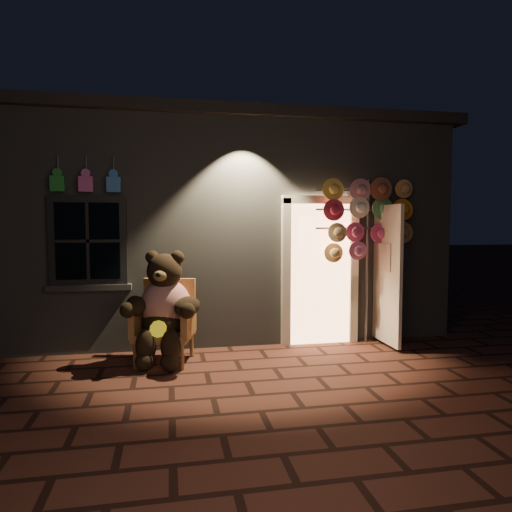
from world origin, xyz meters
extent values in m
plane|color=#4D271D|center=(0.00, 0.00, 0.00)|extent=(60.00, 60.00, 0.00)
cube|color=slate|center=(0.00, 4.00, 1.65)|extent=(7.00, 5.00, 3.30)
cube|color=black|center=(0.00, 4.00, 3.38)|extent=(7.30, 5.30, 0.16)
cube|color=black|center=(-1.90, 1.46, 1.55)|extent=(1.00, 0.10, 1.20)
cube|color=black|center=(-1.90, 1.43, 1.55)|extent=(0.82, 0.06, 1.02)
cube|color=slate|center=(-1.90, 1.46, 0.92)|extent=(1.10, 0.14, 0.08)
cube|color=#F8AB6F|center=(1.35, 1.48, 1.05)|extent=(0.92, 0.10, 2.10)
cube|color=beige|center=(0.83, 1.44, 1.05)|extent=(0.12, 0.12, 2.20)
cube|color=beige|center=(1.87, 1.44, 1.05)|extent=(0.12, 0.12, 2.20)
cube|color=beige|center=(1.35, 1.44, 2.13)|extent=(1.16, 0.12, 0.12)
cube|color=beige|center=(2.25, 1.10, 1.05)|extent=(0.05, 0.80, 2.00)
cube|color=#227F2D|center=(-2.25, 1.38, 2.30)|extent=(0.18, 0.07, 0.20)
cylinder|color=#59595E|center=(-2.25, 1.44, 2.55)|extent=(0.02, 0.02, 0.25)
cube|color=#C5519C|center=(-1.90, 1.38, 2.30)|extent=(0.18, 0.07, 0.20)
cylinder|color=#59595E|center=(-1.90, 1.44, 2.55)|extent=(0.02, 0.02, 0.25)
cube|color=#356BBB|center=(-1.55, 1.38, 2.30)|extent=(0.18, 0.07, 0.20)
cylinder|color=#59595E|center=(-1.55, 1.44, 2.55)|extent=(0.02, 0.02, 0.25)
cube|color=#A4703F|center=(-0.91, 0.91, 0.36)|extent=(0.83, 0.79, 0.10)
cube|color=#A4703F|center=(-0.84, 1.19, 0.71)|extent=(0.69, 0.25, 0.69)
cube|color=#A4703F|center=(-1.23, 0.97, 0.56)|extent=(0.23, 0.59, 0.39)
cube|color=#A4703F|center=(-0.60, 0.81, 0.56)|extent=(0.23, 0.59, 0.39)
cylinder|color=#A4703F|center=(-1.27, 0.72, 0.16)|extent=(0.05, 0.05, 0.31)
cylinder|color=#A4703F|center=(-0.70, 0.57, 0.16)|extent=(0.05, 0.05, 0.31)
cylinder|color=#A4703F|center=(-1.13, 1.25, 0.16)|extent=(0.05, 0.05, 0.31)
cylinder|color=#A4703F|center=(-0.56, 1.10, 0.16)|extent=(0.05, 0.05, 0.31)
ellipsoid|color=#AD1C12|center=(-0.89, 0.95, 0.73)|extent=(0.77, 0.67, 0.69)
ellipsoid|color=black|center=(-0.91, 0.88, 0.53)|extent=(0.64, 0.58, 0.32)
sphere|color=black|center=(-0.90, 0.91, 1.18)|extent=(0.54, 0.54, 0.44)
sphere|color=black|center=(-1.05, 0.97, 1.36)|extent=(0.17, 0.17, 0.17)
sphere|color=black|center=(-0.74, 0.89, 1.36)|extent=(0.17, 0.17, 0.17)
ellipsoid|color=olive|center=(-0.95, 0.71, 1.14)|extent=(0.20, 0.16, 0.14)
ellipsoid|color=black|center=(-1.26, 0.83, 0.76)|extent=(0.29, 0.47, 0.25)
ellipsoid|color=black|center=(-0.63, 0.66, 0.76)|extent=(0.46, 0.51, 0.25)
ellipsoid|color=black|center=(-1.13, 0.64, 0.30)|extent=(0.25, 0.25, 0.42)
ellipsoid|color=black|center=(-0.83, 0.56, 0.30)|extent=(0.25, 0.25, 0.42)
sphere|color=black|center=(-1.15, 0.58, 0.12)|extent=(0.23, 0.23, 0.23)
sphere|color=black|center=(-0.85, 0.50, 0.12)|extent=(0.23, 0.23, 0.23)
cylinder|color=yellow|center=(-0.98, 0.60, 0.51)|extent=(0.23, 0.14, 0.20)
cylinder|color=#59595E|center=(2.06, 1.38, 1.22)|extent=(0.04, 0.04, 2.44)
cylinder|color=#59595E|center=(1.79, 1.36, 2.26)|extent=(1.08, 0.03, 0.03)
cylinder|color=#59595E|center=(1.79, 1.36, 1.99)|extent=(1.08, 0.03, 0.03)
cylinder|color=#59595E|center=(1.79, 1.36, 1.72)|extent=(1.08, 0.03, 0.03)
cylinder|color=#F0C84E|center=(1.50, 1.30, 2.30)|extent=(0.31, 0.11, 0.31)
cylinder|color=#CB7E8D|center=(1.86, 1.27, 2.30)|extent=(0.31, 0.11, 0.31)
cylinder|color=brown|center=(2.22, 1.24, 2.30)|extent=(0.31, 0.11, 0.31)
cylinder|color=#DA9254|center=(2.58, 1.30, 2.30)|extent=(0.31, 0.11, 0.31)
cylinder|color=#CB2C49|center=(1.50, 1.27, 1.99)|extent=(0.31, 0.11, 0.31)
cylinder|color=white|center=(1.86, 1.24, 1.99)|extent=(0.31, 0.11, 0.31)
cylinder|color=#579259|center=(2.22, 1.30, 1.99)|extent=(0.31, 0.11, 0.31)
cylinder|color=orange|center=(2.58, 1.27, 1.99)|extent=(0.31, 0.11, 0.31)
cylinder|color=tan|center=(1.50, 1.24, 1.67)|extent=(0.31, 0.11, 0.31)
cylinder|color=#C1477F|center=(1.86, 1.30, 1.67)|extent=(0.31, 0.11, 0.31)
cylinder|color=#D0467E|center=(2.22, 1.27, 1.67)|extent=(0.31, 0.11, 0.31)
cylinder|color=#AC7847|center=(2.58, 1.24, 1.67)|extent=(0.31, 0.11, 0.31)
cylinder|color=tan|center=(1.50, 1.30, 1.35)|extent=(0.31, 0.11, 0.31)
cylinder|color=#C06999|center=(1.86, 1.27, 1.35)|extent=(0.31, 0.11, 0.31)
camera|label=1|loc=(-0.84, -4.96, 1.77)|focal=32.00mm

